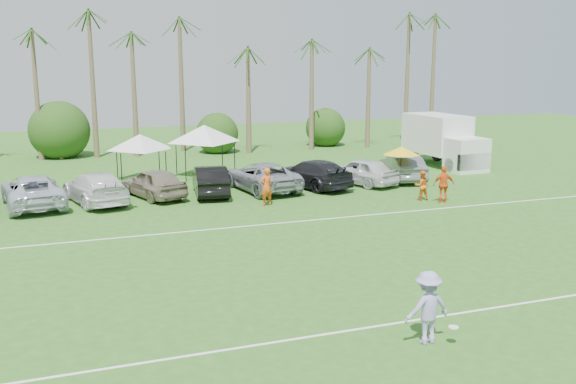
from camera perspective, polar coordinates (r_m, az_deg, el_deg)
name	(u,v)px	position (r m, az deg, el deg)	size (l,w,h in m)	color
ground	(349,368)	(16.36, 5.42, -15.31)	(120.00, 120.00, 0.00)	#2D601D
field_lines	(253,270)	(23.27, -3.12, -6.90)	(80.00, 12.10, 0.01)	white
palm_tree_3	(22,22)	(51.21, -22.56, 13.77)	(2.40, 2.40, 11.90)	brown
palm_tree_4	(83,59)	(51.17, -17.78, 11.20)	(2.40, 2.40, 8.90)	brown
palm_tree_5	(137,47)	(51.52, -13.29, 12.41)	(2.40, 2.40, 9.90)	brown
palm_tree_6	(188,36)	(52.19, -8.86, 13.51)	(2.40, 2.40, 10.90)	brown
palm_tree_7	(237,26)	(53.17, -4.52, 14.49)	(2.40, 2.40, 11.90)	brown
palm_tree_8	(296,59)	(54.67, 0.68, 11.74)	(2.40, 2.40, 8.90)	brown
palm_tree_9	(350,49)	(56.64, 5.54, 12.57)	(2.40, 2.40, 9.90)	brown
palm_tree_10	(402,39)	(58.99, 10.06, 13.24)	(2.40, 2.40, 10.90)	brown
palm_tree_11	(441,30)	(61.11, 13.44, 13.85)	(2.40, 2.40, 11.90)	brown
bush_tree_1	(60,134)	(52.42, -19.63, 4.85)	(4.00, 4.00, 4.00)	brown
bush_tree_2	(213,129)	(53.86, -6.73, 5.61)	(4.00, 4.00, 4.00)	brown
bush_tree_3	(323,125)	(57.00, 3.15, 6.00)	(4.00, 4.00, 4.00)	brown
sideline_player_a	(266,187)	(33.10, -1.94, 0.47)	(0.72, 0.47, 1.97)	#E35719
sideline_player_b	(422,185)	(35.15, 11.79, 0.58)	(0.78, 0.61, 1.60)	orange
sideline_player_c	(444,184)	(34.74, 13.68, 0.67)	(1.15, 0.48, 1.96)	orange
box_truck	(444,139)	(46.71, 13.68, 4.58)	(2.94, 7.05, 3.57)	white
canopy_tent_left	(140,134)	(41.00, -13.05, 5.02)	(4.15, 4.15, 3.36)	black
canopy_tent_right	(204,125)	(41.56, -7.48, 5.93)	(4.80, 4.80, 3.89)	black
market_umbrella	(401,151)	(38.44, 10.04, 3.63)	(2.16, 2.16, 2.40)	black
frisbee_player	(427,307)	(17.59, 12.30, -10.00)	(1.36, 0.92, 1.99)	#A195D4
parked_car_2	(33,191)	(35.31, -21.75, 0.07)	(2.72, 5.90, 1.64)	silver
parked_car_3	(96,188)	(35.15, -16.74, 0.36)	(2.30, 5.65, 1.64)	white
parked_car_4	(154,183)	(35.76, -11.84, 0.80)	(1.94, 4.82, 1.64)	gray
parked_car_5	(210,180)	(36.05, -6.92, 1.05)	(1.74, 4.98, 1.64)	black
parked_car_6	(262,176)	(36.99, -2.32, 1.40)	(2.72, 5.90, 1.64)	#9397A0
parked_car_7	(312,174)	(37.90, 2.19, 1.65)	(2.30, 5.65, 1.64)	black
parked_car_8	(361,171)	(38.95, 6.53, 1.85)	(1.94, 4.82, 1.64)	silver
parked_car_9	(402,167)	(40.79, 10.13, 2.19)	(1.74, 4.98, 1.64)	slate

